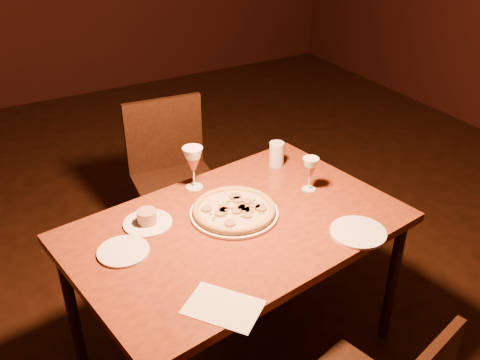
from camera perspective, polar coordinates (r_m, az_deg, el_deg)
floor at (r=2.80m, az=-0.72°, el=-14.48°), size 7.00×7.00×0.00m
dining_table at (r=2.23m, az=-0.34°, el=-6.06°), size 1.46×1.06×0.72m
chair_far at (r=2.99m, az=-7.14°, el=0.68°), size 0.48×0.48×0.90m
pizza_plate at (r=2.24m, az=-0.63°, el=-3.23°), size 0.37×0.37×0.04m
ramekin_saucer at (r=2.21m, az=-9.85°, el=-4.21°), size 0.20×0.20×0.06m
wine_glass_far at (r=2.39m, az=-4.99°, el=1.29°), size 0.09×0.09×0.20m
wine_glass_right at (r=2.40m, az=7.46°, el=0.64°), size 0.07×0.07×0.16m
water_tumbler at (r=2.60m, az=3.92°, el=2.78°), size 0.07×0.07×0.12m
side_plate_left at (r=2.08m, az=-12.34°, el=-7.44°), size 0.20×0.20×0.01m
side_plate_near at (r=2.18m, az=12.49°, el=-5.47°), size 0.22×0.22×0.01m
menu_card at (r=1.82m, az=-1.81°, el=-13.39°), size 0.28×0.30×0.00m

